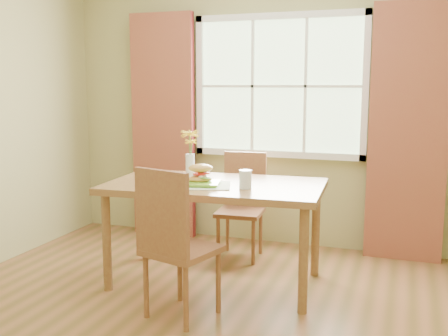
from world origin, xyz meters
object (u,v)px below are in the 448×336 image
water_glass (245,180)px  flower_vase (190,149)px  chair_far (242,200)px  chair_near (173,238)px  dining_table (215,194)px  croissant_sandwich (200,173)px

water_glass → flower_vase: 0.67m
chair_far → chair_near: bearing=-94.8°
dining_table → chair_far: bearing=86.9°
water_glass → flower_vase: bearing=150.4°
chair_near → chair_far: chair_near is taller
dining_table → water_glass: 0.33m
chair_near → flower_vase: bearing=122.5°
chair_near → water_glass: (0.30, 0.58, 0.30)m
water_glass → dining_table: bearing=156.1°
chair_near → dining_table: bearing=104.3°
chair_near → chair_far: bearing=105.5°
dining_table → water_glass: bearing=-27.4°
chair_far → dining_table: bearing=-93.5°
chair_far → water_glass: size_ratio=6.91×
chair_near → croissant_sandwich: chair_near is taller
chair_far → flower_vase: flower_vase is taller
dining_table → flower_vase: flower_vase is taller
chair_far → croissant_sandwich: size_ratio=4.16×
dining_table → chair_near: (-0.02, -0.70, -0.15)m
croissant_sandwich → chair_near: bearing=-109.7°
dining_table → chair_far: size_ratio=1.81×
chair_far → water_glass: (0.28, -0.82, 0.34)m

